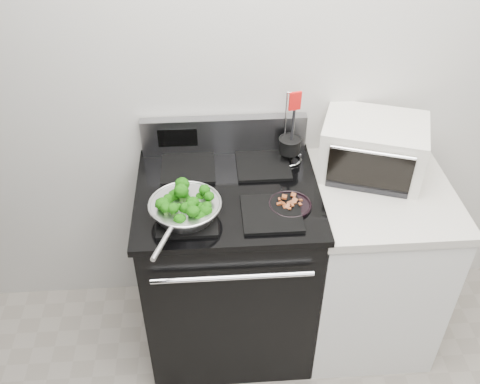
{
  "coord_description": "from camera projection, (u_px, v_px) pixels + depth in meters",
  "views": [
    {
      "loc": [
        -0.37,
        -0.39,
        2.37
      ],
      "look_at": [
        -0.25,
        1.36,
        0.98
      ],
      "focal_mm": 40.0,
      "sensor_mm": 36.0,
      "label": 1
    }
  ],
  "objects": [
    {
      "name": "broccoli_pile",
      "position": [
        185.0,
        205.0,
        2.11
      ],
      "size": [
        0.23,
        0.23,
        0.08
      ],
      "primitive_type": null,
      "color": "#083204",
      "rests_on": "skillet"
    },
    {
      "name": "toaster_oven",
      "position": [
        373.0,
        148.0,
        2.38
      ],
      "size": [
        0.53,
        0.46,
        0.25
      ],
      "rotation": [
        0.0,
        0.0,
        -0.33
      ],
      "color": "silver",
      "rests_on": "counter"
    },
    {
      "name": "bacon_plate",
      "position": [
        290.0,
        203.0,
        2.2
      ],
      "size": [
        0.18,
        0.18,
        0.04
      ],
      "rotation": [
        0.0,
        0.0,
        0.09
      ],
      "color": "black",
      "rests_on": "gas_range"
    },
    {
      "name": "back_wall",
      "position": [
        291.0,
        67.0,
        2.32
      ],
      "size": [
        4.0,
        0.02,
        2.7
      ],
      "primitive_type": "cube",
      "color": "silver",
      "rests_on": "ground"
    },
    {
      "name": "utensil_holder",
      "position": [
        290.0,
        149.0,
        2.43
      ],
      "size": [
        0.12,
        0.12,
        0.36
      ],
      "rotation": [
        0.0,
        0.0,
        0.2
      ],
      "color": "silver",
      "rests_on": "gas_range"
    },
    {
      "name": "gas_range",
      "position": [
        229.0,
        265.0,
        2.58
      ],
      "size": [
        0.79,
        0.69,
        1.13
      ],
      "color": "black",
      "rests_on": "floor"
    },
    {
      "name": "skillet",
      "position": [
        185.0,
        208.0,
        2.12
      ],
      "size": [
        0.29,
        0.45,
        0.06
      ],
      "rotation": [
        0.0,
        0.0,
        -0.35
      ],
      "color": "silver",
      "rests_on": "gas_range"
    },
    {
      "name": "counter",
      "position": [
        368.0,
        263.0,
        2.63
      ],
      "size": [
        0.62,
        0.68,
        0.92
      ],
      "color": "white",
      "rests_on": "floor"
    }
  ]
}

